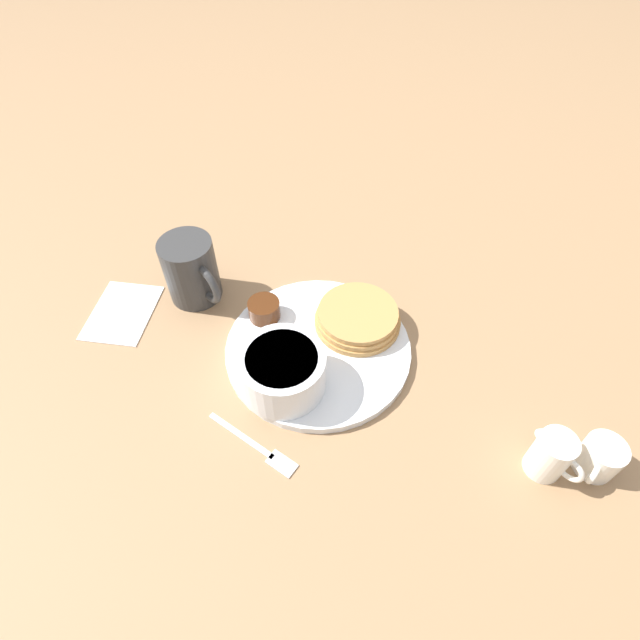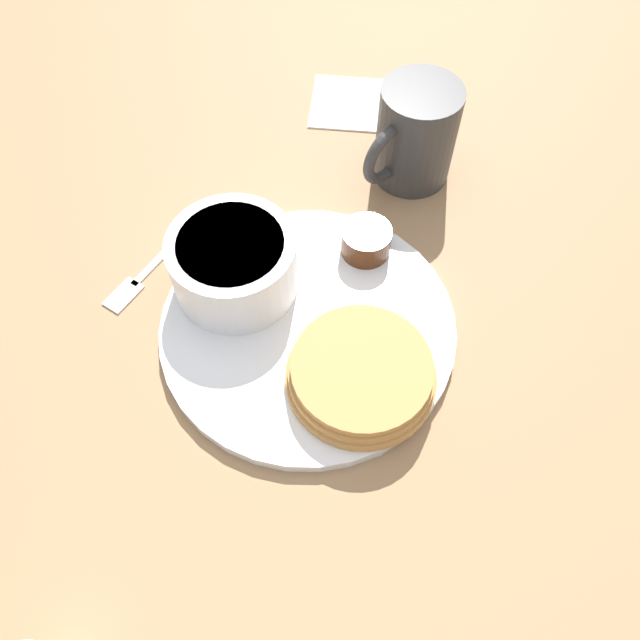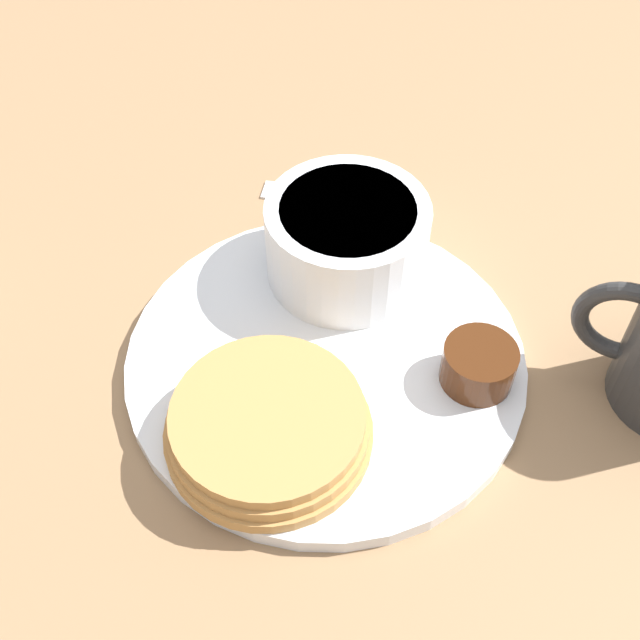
# 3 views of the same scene
# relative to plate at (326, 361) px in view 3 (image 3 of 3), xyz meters

# --- Properties ---
(ground_plane) EXTENTS (4.00, 4.00, 0.00)m
(ground_plane) POSITION_rel_plate_xyz_m (0.00, 0.00, -0.01)
(ground_plane) COLOR #93704C
(plate) EXTENTS (0.26, 0.26, 0.01)m
(plate) POSITION_rel_plate_xyz_m (0.00, 0.00, 0.00)
(plate) COLOR white
(plate) RESTS_ON ground_plane
(pancake_stack) EXTENTS (0.13, 0.13, 0.03)m
(pancake_stack) POSITION_rel_plate_xyz_m (-0.06, 0.04, 0.02)
(pancake_stack) COLOR #B78447
(pancake_stack) RESTS_ON plate
(bowl) EXTENTS (0.11, 0.11, 0.06)m
(bowl) POSITION_rel_plate_xyz_m (0.07, -0.02, 0.04)
(bowl) COLOR white
(bowl) RESTS_ON plate
(syrup_cup) EXTENTS (0.05, 0.05, 0.03)m
(syrup_cup) POSITION_rel_plate_xyz_m (-0.03, -0.09, 0.02)
(syrup_cup) COLOR #47230F
(syrup_cup) RESTS_ON plate
(butter_ramekin) EXTENTS (0.04, 0.04, 0.04)m
(butter_ramekin) POSITION_rel_plate_xyz_m (0.09, -0.04, 0.02)
(butter_ramekin) COLOR white
(butter_ramekin) RESTS_ON plate
(fork) EXTENTS (0.05, 0.13, 0.00)m
(fork) POSITION_rel_plate_xyz_m (0.17, -0.01, -0.00)
(fork) COLOR silver
(fork) RESTS_ON ground_plane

